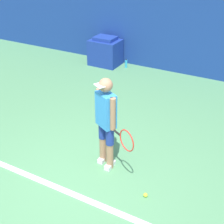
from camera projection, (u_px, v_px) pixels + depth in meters
ground_plane at (82, 185)px, 4.99m from camera, size 24.00×24.00×0.00m
back_wall at (189, 21)px, 8.31m from camera, size 24.00×0.10×2.98m
court_baseline at (73, 194)px, 4.80m from camera, size 21.60×0.10×0.01m
tennis_player at (107, 120)px, 5.00m from camera, size 0.88×0.53×1.62m
tennis_ball at (145, 195)px, 4.75m from camera, size 0.07×0.07×0.07m
covered_chair at (105, 52)px, 9.47m from camera, size 0.89×0.70×0.87m
water_bottle at (126, 64)px, 9.37m from camera, size 0.07×0.07×0.26m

